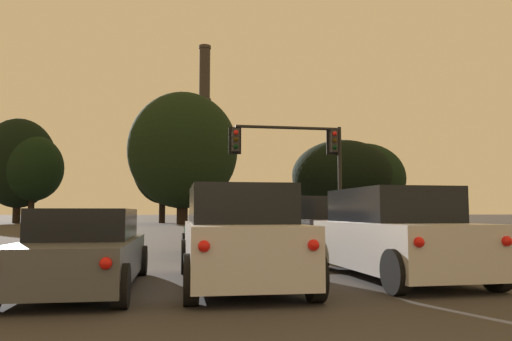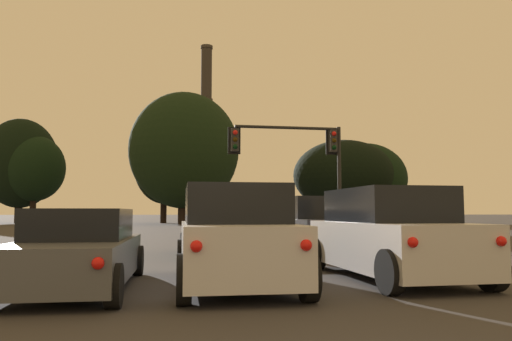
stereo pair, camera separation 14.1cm
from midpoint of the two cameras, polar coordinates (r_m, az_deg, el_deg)
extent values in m
cube|color=silver|center=(9.49, -2.15, -8.90)|extent=(2.00, 4.83, 0.95)
cube|color=black|center=(9.58, -2.21, -3.92)|extent=(1.83, 2.83, 0.70)
cylinder|color=black|center=(11.37, -8.07, -9.71)|extent=(0.23, 0.76, 0.76)
cylinder|color=black|center=(11.55, 1.44, -9.68)|extent=(0.23, 0.76, 0.76)
cylinder|color=black|center=(7.54, -7.70, -12.24)|extent=(0.23, 0.76, 0.76)
cylinder|color=black|center=(7.81, 6.54, -11.99)|extent=(0.23, 0.76, 0.76)
sphere|color=red|center=(7.00, -6.25, -8.61)|extent=(0.17, 0.17, 0.17)
sphere|color=red|center=(7.24, 6.31, -8.48)|extent=(0.17, 0.17, 0.17)
cube|color=silver|center=(10.80, 15.39, -8.24)|extent=(2.03, 4.84, 0.95)
cube|color=black|center=(10.88, 15.01, -3.87)|extent=(1.84, 2.84, 0.70)
cylinder|color=black|center=(12.24, 7.36, -9.37)|extent=(0.24, 0.76, 0.76)
cylinder|color=black|center=(12.95, 15.38, -8.99)|extent=(0.24, 0.76, 0.76)
cylinder|color=black|center=(8.69, 15.50, -11.12)|extent=(0.24, 0.76, 0.76)
cylinder|color=black|center=(9.66, 25.69, -10.17)|extent=(0.24, 0.76, 0.76)
sphere|color=red|center=(8.28, 17.96, -7.82)|extent=(0.17, 0.17, 0.17)
sphere|color=red|center=(9.13, 26.63, -7.24)|extent=(0.17, 0.17, 0.17)
cube|color=#4C4F54|center=(9.51, -19.31, -9.58)|extent=(1.91, 4.64, 0.70)
cube|color=black|center=(9.70, -18.95, -5.79)|extent=(1.67, 2.24, 0.55)
cylinder|color=black|center=(11.56, -21.88, -9.64)|extent=(0.23, 0.64, 0.64)
cylinder|color=black|center=(11.29, -13.02, -9.98)|extent=(0.23, 0.64, 0.64)
cylinder|color=black|center=(7.53, -15.41, -12.59)|extent=(0.23, 0.64, 0.64)
sphere|color=red|center=(7.09, -17.07, -10.11)|extent=(0.17, 0.17, 0.17)
cube|color=#0F3823|center=(16.09, -4.36, -7.78)|extent=(2.02, 4.68, 0.70)
cube|color=black|center=(16.29, -4.46, -5.54)|extent=(1.73, 2.28, 0.55)
cylinder|color=black|center=(17.89, -8.05, -8.10)|extent=(0.25, 0.65, 0.64)
cylinder|color=black|center=(18.11, -2.44, -8.11)|extent=(0.25, 0.65, 0.64)
cylinder|color=black|center=(14.11, -6.84, -9.01)|extent=(0.25, 0.65, 0.64)
cylinder|color=black|center=(14.39, 0.24, -8.96)|extent=(0.25, 0.65, 0.64)
sphere|color=red|center=(13.69, -5.97, -7.64)|extent=(0.17, 0.17, 0.17)
sphere|color=red|center=(13.93, -0.02, -7.62)|extent=(0.17, 0.17, 0.17)
cube|color=#232328|center=(16.37, 6.77, -7.15)|extent=(2.12, 4.87, 0.95)
cube|color=black|center=(16.47, 6.60, -4.27)|extent=(1.89, 2.87, 0.70)
cylinder|color=black|center=(17.96, 1.91, -7.94)|extent=(0.25, 0.77, 0.76)
cylinder|color=black|center=(18.51, 7.62, -7.81)|extent=(0.25, 0.77, 0.76)
cylinder|color=black|center=(14.26, 5.68, -8.73)|extent=(0.25, 0.77, 0.76)
cylinder|color=black|center=(14.94, 12.64, -8.46)|extent=(0.25, 0.77, 0.76)
sphere|color=red|center=(13.82, 6.93, -6.72)|extent=(0.17, 0.17, 0.17)
sphere|color=red|center=(14.40, 12.85, -6.56)|extent=(0.17, 0.17, 0.17)
cylinder|color=black|center=(23.64, 9.68, -1.53)|extent=(0.18, 0.18, 5.38)
cylinder|color=black|center=(23.63, 9.77, -7.93)|extent=(0.40, 0.40, 0.10)
cube|color=#282828|center=(23.74, 8.95, 3.35)|extent=(0.34, 0.34, 1.04)
cube|color=black|center=(23.91, 8.81, 3.29)|extent=(0.58, 0.03, 1.25)
sphere|color=red|center=(23.61, 9.09, 4.19)|extent=(0.22, 0.22, 0.22)
sphere|color=#352604|center=(23.56, 9.10, 3.41)|extent=(0.22, 0.22, 0.22)
sphere|color=black|center=(23.52, 9.11, 2.64)|extent=(0.22, 0.22, 0.22)
cylinder|color=black|center=(23.23, 3.81, 4.90)|extent=(4.94, 0.14, 0.14)
sphere|color=black|center=(23.92, 9.59, 4.68)|extent=(0.18, 0.18, 0.18)
cube|color=#282828|center=(22.69, -2.27, 3.49)|extent=(0.34, 0.34, 1.04)
cube|color=black|center=(22.86, -2.33, 3.43)|extent=(0.58, 0.03, 1.25)
sphere|color=red|center=(22.55, -2.21, 4.37)|extent=(0.22, 0.22, 0.22)
sphere|color=#352604|center=(22.50, -2.21, 3.56)|extent=(0.22, 0.22, 0.22)
sphere|color=black|center=(22.46, -2.21, 2.75)|extent=(0.22, 0.22, 0.22)
cylinder|color=#2B2722|center=(119.35, -5.79, -4.84)|extent=(5.85, 5.85, 2.52)
cylinder|color=#332D28|center=(119.60, -5.75, -1.09)|extent=(3.66, 3.66, 13.14)
cylinder|color=#332D28|center=(121.16, -5.70, 5.12)|extent=(3.15, 3.15, 13.14)
cylinder|color=#332D28|center=(124.10, -5.65, 11.11)|extent=(2.63, 2.63, 13.14)
cylinder|color=#38322C|center=(125.94, -5.63, 13.83)|extent=(2.95, 2.95, 0.70)
cylinder|color=black|center=(58.24, -8.22, -4.38)|extent=(1.27, 1.27, 3.51)
ellipsoid|color=black|center=(58.68, -8.14, 2.32)|extent=(12.73, 11.46, 13.58)
cylinder|color=black|center=(69.09, -24.10, -3.95)|extent=(0.76, 0.76, 3.82)
ellipsoid|color=black|center=(69.31, -23.95, 0.24)|extent=(7.60, 6.84, 8.41)
cylinder|color=black|center=(67.31, 10.18, -4.75)|extent=(1.37, 1.37, 2.70)
ellipsoid|color=black|center=(67.49, 10.11, -0.58)|extent=(13.67, 12.30, 9.50)
cylinder|color=black|center=(65.36, -10.46, -4.25)|extent=(0.80, 0.80, 3.84)
ellipsoid|color=black|center=(65.68, -10.38, 1.00)|extent=(7.96, 7.17, 10.90)
cylinder|color=black|center=(69.28, 12.50, -4.86)|extent=(1.14, 1.14, 2.35)
ellipsoid|color=black|center=(69.43, 12.43, -0.91)|extent=(11.41, 10.27, 9.62)
cylinder|color=black|center=(71.02, -25.46, -4.09)|extent=(0.94, 0.94, 3.38)
ellipsoid|color=black|center=(71.31, -25.28, 0.77)|extent=(9.40, 8.46, 11.59)
camera|label=1|loc=(0.07, -89.86, -0.01)|focal=35.00mm
camera|label=2|loc=(0.07, 90.14, 0.01)|focal=35.00mm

